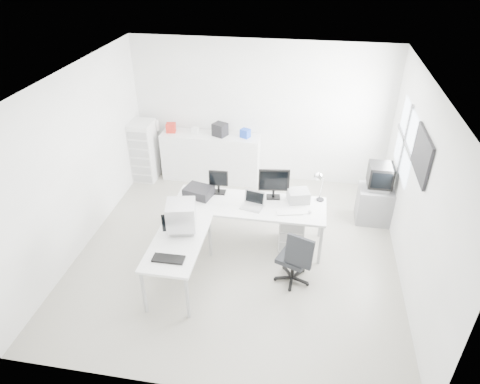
% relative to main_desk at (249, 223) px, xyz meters
% --- Properties ---
extents(floor, '(5.00, 5.00, 0.01)m').
position_rel_main_desk_xyz_m(floor, '(-0.14, -0.27, -0.38)').
color(floor, beige).
rests_on(floor, ground).
extents(ceiling, '(5.00, 5.00, 0.01)m').
position_rel_main_desk_xyz_m(ceiling, '(-0.14, -0.27, 2.42)').
color(ceiling, white).
rests_on(ceiling, back_wall).
extents(back_wall, '(5.00, 0.02, 2.80)m').
position_rel_main_desk_xyz_m(back_wall, '(-0.14, 2.23, 1.02)').
color(back_wall, white).
rests_on(back_wall, floor).
extents(left_wall, '(0.02, 5.00, 2.80)m').
position_rel_main_desk_xyz_m(left_wall, '(-2.64, -0.27, 1.02)').
color(left_wall, white).
rests_on(left_wall, floor).
extents(right_wall, '(0.02, 5.00, 2.80)m').
position_rel_main_desk_xyz_m(right_wall, '(2.36, -0.27, 1.02)').
color(right_wall, white).
rests_on(right_wall, floor).
extents(window, '(0.02, 1.20, 1.10)m').
position_rel_main_desk_xyz_m(window, '(2.34, 0.93, 1.23)').
color(window, white).
rests_on(window, right_wall).
extents(wall_picture, '(0.04, 0.90, 0.60)m').
position_rel_main_desk_xyz_m(wall_picture, '(2.33, -0.17, 1.52)').
color(wall_picture, black).
rests_on(wall_picture, right_wall).
extents(main_desk, '(2.40, 0.80, 0.75)m').
position_rel_main_desk_xyz_m(main_desk, '(0.00, 0.00, 0.00)').
color(main_desk, silver).
rests_on(main_desk, floor).
extents(side_desk, '(0.70, 1.40, 0.75)m').
position_rel_main_desk_xyz_m(side_desk, '(-0.85, -1.10, 0.00)').
color(side_desk, silver).
rests_on(side_desk, floor).
extents(drawer_pedestal, '(0.40, 0.50, 0.60)m').
position_rel_main_desk_xyz_m(drawer_pedestal, '(0.70, 0.05, -0.08)').
color(drawer_pedestal, silver).
rests_on(drawer_pedestal, floor).
extents(inkjet_printer, '(0.50, 0.43, 0.15)m').
position_rel_main_desk_xyz_m(inkjet_printer, '(-0.85, 0.10, 0.45)').
color(inkjet_printer, black).
rests_on(inkjet_printer, main_desk).
extents(lcd_monitor_small, '(0.32, 0.19, 0.39)m').
position_rel_main_desk_xyz_m(lcd_monitor_small, '(-0.55, 0.25, 0.57)').
color(lcd_monitor_small, black).
rests_on(lcd_monitor_small, main_desk).
extents(lcd_monitor_large, '(0.51, 0.26, 0.51)m').
position_rel_main_desk_xyz_m(lcd_monitor_large, '(0.35, 0.25, 0.63)').
color(lcd_monitor_large, black).
rests_on(lcd_monitor_large, main_desk).
extents(laptop, '(0.39, 0.39, 0.21)m').
position_rel_main_desk_xyz_m(laptop, '(0.05, -0.10, 0.48)').
color(laptop, '#B7B7BA').
rests_on(laptop, main_desk).
extents(white_keyboard, '(0.42, 0.21, 0.02)m').
position_rel_main_desk_xyz_m(white_keyboard, '(0.65, -0.15, 0.38)').
color(white_keyboard, silver).
rests_on(white_keyboard, main_desk).
extents(white_mouse, '(0.06, 0.06, 0.06)m').
position_rel_main_desk_xyz_m(white_mouse, '(0.95, -0.10, 0.40)').
color(white_mouse, silver).
rests_on(white_mouse, main_desk).
extents(laser_printer, '(0.39, 0.36, 0.19)m').
position_rel_main_desk_xyz_m(laser_printer, '(0.75, 0.22, 0.47)').
color(laser_printer, '#9D9D9D').
rests_on(laser_printer, main_desk).
extents(desk_lamp, '(0.19, 0.19, 0.46)m').
position_rel_main_desk_xyz_m(desk_lamp, '(1.10, 0.30, 0.61)').
color(desk_lamp, silver).
rests_on(desk_lamp, main_desk).
extents(crt_monitor, '(0.44, 0.44, 0.42)m').
position_rel_main_desk_xyz_m(crt_monitor, '(-0.85, -0.85, 0.59)').
color(crt_monitor, '#B7B7BA').
rests_on(crt_monitor, side_desk).
extents(black_keyboard, '(0.43, 0.18, 0.03)m').
position_rel_main_desk_xyz_m(black_keyboard, '(-0.85, -1.50, 0.39)').
color(black_keyboard, black).
rests_on(black_keyboard, side_desk).
extents(office_chair, '(0.69, 0.69, 0.93)m').
position_rel_main_desk_xyz_m(office_chair, '(0.77, -0.79, 0.09)').
color(office_chair, '#26282B').
rests_on(office_chair, floor).
extents(tv_cabinet, '(0.60, 0.49, 0.65)m').
position_rel_main_desk_xyz_m(tv_cabinet, '(2.08, 0.99, -0.05)').
color(tv_cabinet, slate).
rests_on(tv_cabinet, floor).
extents(crt_tv, '(0.50, 0.48, 0.45)m').
position_rel_main_desk_xyz_m(crt_tv, '(2.08, 0.99, 0.50)').
color(crt_tv, black).
rests_on(crt_tv, tv_cabinet).
extents(sideboard, '(1.97, 0.49, 0.99)m').
position_rel_main_desk_xyz_m(sideboard, '(-1.09, 1.97, 0.12)').
color(sideboard, silver).
rests_on(sideboard, floor).
extents(clutter_box_a, '(0.21, 0.19, 0.18)m').
position_rel_main_desk_xyz_m(clutter_box_a, '(-1.89, 1.97, 0.70)').
color(clutter_box_a, red).
rests_on(clutter_box_a, sideboard).
extents(clutter_box_b, '(0.15, 0.13, 0.13)m').
position_rel_main_desk_xyz_m(clutter_box_b, '(-1.39, 1.97, 0.67)').
color(clutter_box_b, silver).
rests_on(clutter_box_b, sideboard).
extents(clutter_box_c, '(0.32, 0.31, 0.25)m').
position_rel_main_desk_xyz_m(clutter_box_c, '(-0.89, 1.97, 0.74)').
color(clutter_box_c, black).
rests_on(clutter_box_c, sideboard).
extents(clutter_box_d, '(0.21, 0.20, 0.17)m').
position_rel_main_desk_xyz_m(clutter_box_d, '(-0.39, 1.97, 0.69)').
color(clutter_box_d, '#1A41BB').
rests_on(clutter_box_d, sideboard).
extents(clutter_bottle, '(0.07, 0.07, 0.22)m').
position_rel_main_desk_xyz_m(clutter_bottle, '(-2.19, 2.01, 0.72)').
color(clutter_bottle, silver).
rests_on(clutter_bottle, sideboard).
extents(filing_cabinet, '(0.43, 0.52, 1.24)m').
position_rel_main_desk_xyz_m(filing_cabinet, '(-2.42, 1.76, 0.25)').
color(filing_cabinet, silver).
rests_on(filing_cabinet, floor).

